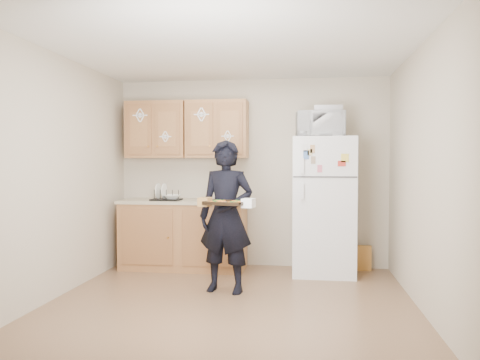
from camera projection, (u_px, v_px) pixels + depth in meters
name	position (u px, v px, depth m)	size (l,w,h in m)	color
floor	(230.00, 305.00, 4.56)	(3.60, 3.60, 0.00)	brown
ceiling	(230.00, 46.00, 4.47)	(3.60, 3.60, 0.00)	silver
wall_back	(251.00, 173.00, 6.30)	(3.60, 0.04, 2.50)	#BFB19A
wall_front	(180.00, 186.00, 2.73)	(3.60, 0.04, 2.50)	#BFB19A
wall_left	(56.00, 176.00, 4.77)	(0.04, 3.60, 2.50)	#BFB19A
wall_right	(424.00, 177.00, 4.26)	(0.04, 3.60, 2.50)	#BFB19A
refrigerator	(324.00, 206.00, 5.81)	(0.75, 0.70, 1.70)	white
base_cabinet	(184.00, 236.00, 6.13)	(1.60, 0.60, 0.86)	brown
countertop	(184.00, 201.00, 6.11)	(1.64, 0.64, 0.04)	#BCAF91
upper_cab_left	(157.00, 130.00, 6.27)	(0.80, 0.33, 0.75)	brown
upper_cab_right	(217.00, 129.00, 6.15)	(0.80, 0.33, 0.75)	brown
cereal_box	(363.00, 258.00, 6.00)	(0.20, 0.07, 0.32)	#E7BD51
person	(226.00, 216.00, 4.99)	(0.59, 0.39, 1.63)	black
baking_tray	(226.00, 203.00, 4.69)	(0.40, 0.30, 0.04)	black
pizza_front_left	(215.00, 202.00, 4.65)	(0.13, 0.13, 0.02)	#FEA020
pizza_front_right	(233.00, 203.00, 4.60)	(0.13, 0.13, 0.02)	#FEA020
pizza_back_left	(220.00, 201.00, 4.78)	(0.13, 0.13, 0.02)	#FEA020
pizza_back_right	(237.00, 202.00, 4.72)	(0.13, 0.13, 0.02)	#FEA020
microwave	(320.00, 124.00, 5.73)	(0.57, 0.38, 0.31)	white
foil_pan	(328.00, 109.00, 5.74)	(0.34, 0.24, 0.07)	silver
dish_rack	(166.00, 195.00, 6.04)	(0.37, 0.27, 0.15)	black
bowl	(172.00, 197.00, 6.03)	(0.22, 0.22, 0.05)	white
soap_bottle	(232.00, 194.00, 5.95)	(0.08, 0.08, 0.17)	white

